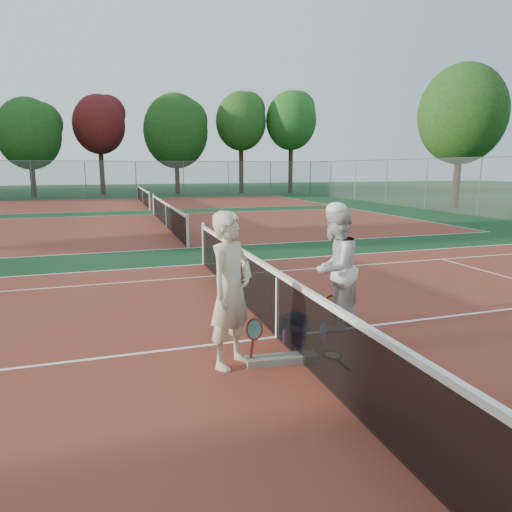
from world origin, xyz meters
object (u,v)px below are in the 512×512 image
(player_b, at_px, (335,269))
(racket_red, at_px, (254,341))
(player_a, at_px, (231,290))
(racket_black_held, at_px, (333,309))
(sports_bag_navy, at_px, (293,324))
(net_main, at_px, (277,305))
(racket_spare, at_px, (332,355))
(sports_bag_purple, at_px, (295,337))
(water_bottle, at_px, (323,334))

(player_b, bearing_deg, racket_red, -7.40)
(player_a, xyz_separation_m, racket_black_held, (1.97, 1.00, -0.74))
(sports_bag_navy, bearing_deg, player_a, -146.38)
(net_main, height_order, racket_spare, net_main)
(racket_black_held, height_order, sports_bag_navy, racket_black_held)
(player_b, bearing_deg, sports_bag_purple, -7.90)
(sports_bag_navy, distance_m, water_bottle, 0.56)
(racket_spare, bearing_deg, player_a, 84.58)
(sports_bag_purple, bearing_deg, sports_bag_navy, 70.23)
(net_main, height_order, racket_black_held, net_main)
(sports_bag_navy, distance_m, sports_bag_purple, 0.43)
(player_b, bearing_deg, racket_black_held, -154.71)
(player_b, distance_m, racket_spare, 1.47)
(net_main, relative_size, racket_red, 18.71)
(player_b, distance_m, racket_red, 1.93)
(racket_black_held, relative_size, sports_bag_navy, 1.36)
(player_a, distance_m, racket_red, 0.76)
(player_b, relative_size, racket_spare, 3.21)
(sports_bag_purple, bearing_deg, player_a, -160.00)
(player_b, height_order, racket_spare, player_b)
(racket_red, relative_size, water_bottle, 1.96)
(racket_spare, height_order, sports_bag_navy, sports_bag_navy)
(player_a, distance_m, sports_bag_navy, 1.65)
(player_a, distance_m, water_bottle, 1.69)
(net_main, height_order, sports_bag_purple, net_main)
(player_b, height_order, sports_bag_purple, player_b)
(player_a, xyz_separation_m, player_b, (1.88, 0.83, -0.03))
(player_b, xyz_separation_m, sports_bag_purple, (-0.84, -0.45, -0.85))
(player_b, relative_size, racket_black_held, 3.86)
(net_main, bearing_deg, player_b, 6.76)
(net_main, relative_size, player_a, 5.52)
(sports_bag_navy, bearing_deg, racket_red, -137.07)
(racket_red, xyz_separation_m, water_bottle, (1.14, 0.33, -0.14))
(racket_spare, xyz_separation_m, sports_bag_purple, (-0.33, 0.55, 0.10))
(player_a, height_order, racket_spare, player_a)
(net_main, relative_size, racket_spare, 18.30)
(racket_spare, height_order, sports_bag_purple, sports_bag_purple)
(racket_black_held, xyz_separation_m, sports_bag_purple, (-0.94, -0.62, -0.13))
(net_main, distance_m, racket_red, 0.99)
(net_main, xyz_separation_m, racket_red, (-0.60, -0.75, -0.22))
(player_a, distance_m, racket_black_held, 2.33)
(racket_black_held, distance_m, sports_bag_navy, 0.83)
(player_a, distance_m, racket_spare, 1.69)
(racket_black_held, bearing_deg, sports_bag_navy, -36.17)
(net_main, distance_m, player_a, 1.24)
(racket_spare, relative_size, sports_bag_navy, 1.63)
(player_a, height_order, sports_bag_navy, player_a)
(water_bottle, bearing_deg, racket_red, -164.08)
(player_a, bearing_deg, sports_bag_navy, -6.20)
(player_b, bearing_deg, racket_spare, 26.56)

